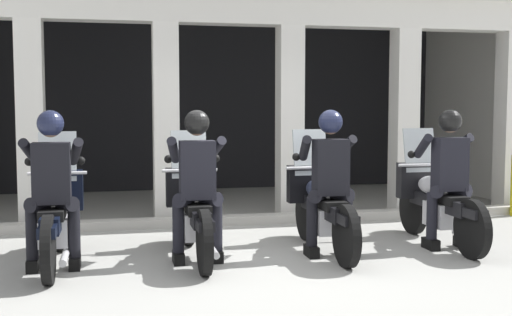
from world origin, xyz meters
name	(u,v)px	position (x,y,z in m)	size (l,w,h in m)	color
ground_plane	(219,213)	(0.00, 3.00, 0.00)	(80.00, 80.00, 0.00)	#999993
station_building	(209,78)	(0.07, 4.49, 2.10)	(10.08, 4.06, 3.37)	black
kerb_strip	(236,220)	(0.07, 2.00, 0.06)	(9.58, 0.24, 0.12)	#B7B5AD
motorcycle_far_left	(56,215)	(-2.15, 0.24, 0.50)	(0.62, 2.04, 1.35)	black
police_officer_far_left	(52,176)	(-2.15, -0.05, 0.94)	(0.63, 0.61, 1.58)	black
motorcycle_center_left	(194,210)	(-0.72, 0.24, 0.50)	(0.62, 2.04, 1.35)	black
police_officer_center_left	(197,173)	(-0.72, -0.04, 0.94)	(0.63, 0.61, 1.58)	black
motorcycle_center_right	(321,206)	(0.72, 0.24, 0.50)	(0.62, 2.04, 1.35)	black
police_officer_center_right	(330,170)	(0.72, -0.05, 0.94)	(0.63, 0.61, 1.58)	black
motorcycle_far_right	(436,201)	(2.15, 0.30, 0.50)	(0.62, 2.04, 1.35)	black
police_officer_far_right	(448,167)	(2.15, 0.02, 0.94)	(0.63, 0.61, 1.58)	black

